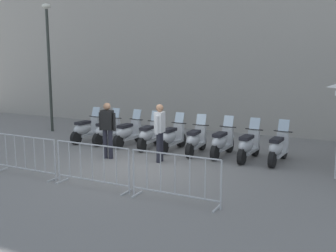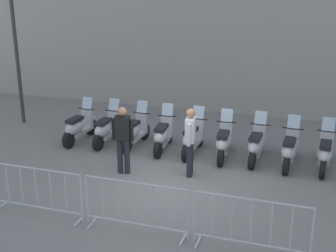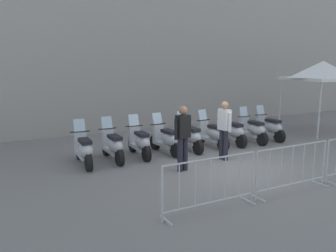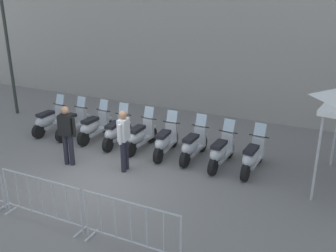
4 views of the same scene
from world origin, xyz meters
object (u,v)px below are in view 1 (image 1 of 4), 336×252
object	(u,v)px
barrier_segment_2	(175,179)
motorcycle_5	(195,140)
motorcycle_7	(248,146)
officer_near_row_end	(160,129)
barrier_segment_0	(25,156)
street_lamp	(49,55)
motorcycle_2	(128,133)
motorcycle_6	(222,143)
motorcycle_3	(149,136)
barrier_segment_1	(92,166)
motorcycle_0	(86,130)
motorcycle_8	(278,148)
officer_mid_plaza	(107,127)
motorcycle_4	(172,138)
motorcycle_1	(107,131)

from	to	relation	value
barrier_segment_2	motorcycle_5	bearing A→B (deg)	114.76
motorcycle_7	officer_near_row_end	size ratio (longest dim) A/B	1.00
motorcycle_5	barrier_segment_2	bearing A→B (deg)	-65.24
barrier_segment_0	street_lamp	xyz separation A→B (m)	(-4.65, 4.72, 2.68)
motorcycle_2	officer_near_row_end	distance (m)	2.56
motorcycle_6	officer_near_row_end	distance (m)	2.09
motorcycle_3	barrier_segment_1	size ratio (longest dim) A/B	0.82
motorcycle_0	motorcycle_8	size ratio (longest dim) A/B	1.00
motorcycle_0	barrier_segment_0	distance (m)	4.37
barrier_segment_1	barrier_segment_2	distance (m)	2.19
motorcycle_7	officer_mid_plaza	world-z (taller)	officer_mid_plaza
motorcycle_3	officer_mid_plaza	distance (m)	1.89
barrier_segment_1	motorcycle_6	bearing A→B (deg)	75.29
barrier_segment_2	officer_mid_plaza	xyz separation A→B (m)	(-3.80, 2.01, 0.46)
motorcycle_4	motorcycle_5	size ratio (longest dim) A/B	1.01
barrier_segment_0	officer_mid_plaza	size ratio (longest dim) A/B	1.21
motorcycle_0	barrier_segment_0	bearing A→B (deg)	-65.24
motorcycle_0	motorcycle_7	world-z (taller)	same
motorcycle_2	motorcycle_6	world-z (taller)	same
barrier_segment_2	officer_near_row_end	world-z (taller)	officer_near_row_end
motorcycle_0	barrier_segment_2	distance (m)	7.05
motorcycle_1	motorcycle_7	xyz separation A→B (m)	(5.19, 0.61, 0.00)
motorcycle_1	barrier_segment_1	bearing A→B (deg)	-50.98
motorcycle_2	street_lamp	bearing A→B (deg)	174.95
motorcycle_8	barrier_segment_0	xyz separation A→B (m)	(-5.07, -4.93, 0.07)
motorcycle_5	motorcycle_8	world-z (taller)	same
motorcycle_5	barrier_segment_1	size ratio (longest dim) A/B	0.82
motorcycle_5	officer_near_row_end	distance (m)	1.57
motorcycle_6	officer_mid_plaza	distance (m)	3.58
motorcycle_3	barrier_segment_1	world-z (taller)	motorcycle_3
barrier_segment_1	officer_mid_plaza	world-z (taller)	officer_mid_plaza
barrier_segment_0	barrier_segment_1	distance (m)	2.19
motorcycle_3	motorcycle_0	bearing A→B (deg)	-170.99
motorcycle_6	barrier_segment_2	distance (m)	4.29
motorcycle_8	officer_mid_plaza	xyz separation A→B (m)	(-4.53, -2.35, 0.53)
motorcycle_0	officer_mid_plaza	distance (m)	2.80
motorcycle_3	motorcycle_5	size ratio (longest dim) A/B	1.00
motorcycle_1	motorcycle_7	bearing A→B (deg)	6.66
motorcycle_6	officer_mid_plaza	size ratio (longest dim) A/B	1.00
motorcycle_7	officer_mid_plaza	xyz separation A→B (m)	(-3.68, -2.19, 0.53)
street_lamp	officer_near_row_end	size ratio (longest dim) A/B	3.03
motorcycle_1	motorcycle_4	world-z (taller)	same
motorcycle_1	street_lamp	bearing A→B (deg)	171.47
barrier_segment_2	officer_mid_plaza	world-z (taller)	officer_mid_plaza
motorcycle_1	motorcycle_3	world-z (taller)	same
motorcycle_6	officer_mid_plaza	bearing A→B (deg)	-142.35
motorcycle_2	officer_mid_plaza	xyz separation A→B (m)	(0.66, -1.73, 0.53)
motorcycle_2	barrier_segment_1	world-z (taller)	motorcycle_2
motorcycle_5	street_lamp	distance (m)	7.66
officer_near_row_end	officer_mid_plaza	distance (m)	1.66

